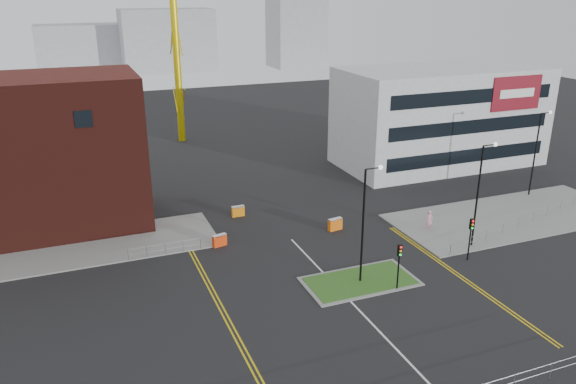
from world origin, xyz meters
name	(u,v)px	position (x,y,z in m)	size (l,w,h in m)	color
ground	(393,346)	(0.00, 0.00, 0.00)	(200.00, 200.00, 0.00)	black
pavement_left	(50,253)	(-20.00, 22.00, 0.06)	(28.00, 8.00, 0.12)	slate
pavement_right	(511,216)	(22.00, 14.00, 0.06)	(24.00, 10.00, 0.12)	slate
island_kerb	(360,281)	(2.00, 8.00, 0.04)	(8.60, 4.60, 0.08)	slate
grass_island	(360,281)	(2.00, 8.00, 0.06)	(8.00, 4.00, 0.12)	#29501A
brick_building	(3,160)	(-22.97, 28.00, 6.85)	(24.20, 10.07, 14.24)	#421510
office_block	(440,116)	(26.01, 31.97, 6.00)	(25.00, 12.20, 12.00)	#ACAFB1
streetlamp_island	(366,216)	(2.22, 8.00, 5.41)	(1.46, 0.36, 9.18)	black
streetlamp_right_near	(481,187)	(14.22, 10.00, 5.41)	(1.46, 0.36, 9.18)	black
streetlamp_right_far	(538,147)	(28.22, 18.00, 5.41)	(1.46, 0.36, 9.18)	black
traffic_light_island	(399,258)	(4.00, 5.98, 2.57)	(0.28, 0.33, 3.65)	black
traffic_light_right	(471,231)	(12.00, 7.98, 2.57)	(0.28, 0.33, 3.65)	black
railing_left	(165,247)	(-11.00, 18.00, 0.74)	(6.05, 0.05, 1.10)	gray
railing_right	(519,221)	(20.50, 11.50, 0.78)	(19.05, 5.05, 1.10)	gray
centre_line	(377,329)	(0.00, 2.00, 0.01)	(0.15, 30.00, 0.01)	silver
yellow_left_a	(213,297)	(-9.00, 10.00, 0.01)	(0.12, 24.00, 0.01)	gold
yellow_left_b	(217,296)	(-8.70, 10.00, 0.01)	(0.12, 24.00, 0.01)	gold
yellow_right_a	(458,276)	(9.50, 6.00, 0.01)	(0.12, 20.00, 0.01)	gold
yellow_right_b	(461,275)	(9.80, 6.00, 0.01)	(0.12, 20.00, 0.01)	gold
skyline_b	(168,40)	(10.00, 130.00, 8.00)	(24.00, 12.00, 16.00)	gray
skyline_c	(296,15)	(45.00, 125.00, 14.00)	(14.00, 12.00, 28.00)	gray
skyline_d	(95,47)	(-8.00, 140.00, 6.00)	(30.00, 12.00, 12.00)	gray
pedestrian	(429,221)	(12.47, 14.14, 1.00)	(0.73, 0.48, 2.00)	pink
barrier_left	(220,240)	(-6.29, 18.10, 0.57)	(1.32, 0.71, 1.06)	#E63B0C
barrier_mid	(238,211)	(-2.84, 24.00, 0.57)	(1.27, 0.44, 1.06)	orange
barrier_right	(335,224)	(4.54, 17.50, 0.62)	(1.40, 0.65, 1.14)	orange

